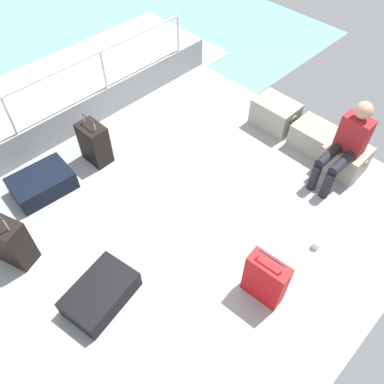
# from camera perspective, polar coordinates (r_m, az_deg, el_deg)

# --- Properties ---
(ground_plane) EXTENTS (4.40, 5.20, 0.06)m
(ground_plane) POSITION_cam_1_polar(r_m,az_deg,el_deg) (4.55, -1.99, -4.91)
(ground_plane) COLOR #939699
(gunwale_port) EXTENTS (0.06, 5.20, 0.45)m
(gunwale_port) POSITION_cam_1_polar(r_m,az_deg,el_deg) (5.66, -17.61, 9.69)
(gunwale_port) COLOR #939699
(gunwale_port) RESTS_ON ground_plane
(railing_port) EXTENTS (0.04, 4.20, 1.02)m
(railing_port) POSITION_cam_1_polar(r_m,az_deg,el_deg) (5.34, -19.04, 14.20)
(railing_port) COLOR silver
(railing_port) RESTS_ON ground_plane
(sea_wake) EXTENTS (12.00, 12.00, 0.01)m
(sea_wake) POSITION_cam_1_polar(r_m,az_deg,el_deg) (7.08, -22.85, 11.13)
(sea_wake) COLOR #6B99A8
(sea_wake) RESTS_ON ground_plane
(cargo_crate_0) EXTENTS (0.63, 0.43, 0.40)m
(cargo_crate_0) POSITION_cam_1_polar(r_m,az_deg,el_deg) (5.70, 12.09, 11.12)
(cargo_crate_0) COLOR gray
(cargo_crate_0) RESTS_ON ground_plane
(cargo_crate_1) EXTENTS (0.64, 0.43, 0.35)m
(cargo_crate_1) POSITION_cam_1_polar(r_m,az_deg,el_deg) (5.50, 17.69, 7.54)
(cargo_crate_1) COLOR gray
(cargo_crate_1) RESTS_ON ground_plane
(cargo_crate_2) EXTENTS (0.54, 0.45, 0.38)m
(cargo_crate_2) POSITION_cam_1_polar(r_m,az_deg,el_deg) (5.31, 21.52, 4.61)
(cargo_crate_2) COLOR #9E9989
(cargo_crate_2) RESTS_ON ground_plane
(passenger_seated) EXTENTS (0.34, 0.66, 1.08)m
(passenger_seated) POSITION_cam_1_polar(r_m,az_deg,el_deg) (4.93, 21.71, 6.63)
(passenger_seated) COLOR maroon
(passenger_seated) RESTS_ON ground_plane
(suitcase_0) EXTENTS (0.38, 0.27, 0.70)m
(suitcase_0) POSITION_cam_1_polar(r_m,az_deg,el_deg) (5.17, -14.12, 6.96)
(suitcase_0) COLOR black
(suitcase_0) RESTS_ON ground_plane
(suitcase_1) EXTENTS (0.59, 0.78, 0.23)m
(suitcase_1) POSITION_cam_1_polar(r_m,az_deg,el_deg) (4.06, -13.27, -14.32)
(suitcase_1) COLOR black
(suitcase_1) RESTS_ON ground_plane
(suitcase_2) EXTENTS (0.55, 0.75, 0.25)m
(suitcase_2) POSITION_cam_1_polar(r_m,az_deg,el_deg) (5.09, -21.14, 1.21)
(suitcase_2) COLOR black
(suitcase_2) RESTS_ON ground_plane
(suitcase_3) EXTENTS (0.42, 0.22, 0.70)m
(suitcase_3) POSITION_cam_1_polar(r_m,az_deg,el_deg) (3.89, 10.73, -12.48)
(suitcase_3) COLOR red
(suitcase_3) RESTS_ON ground_plane
(suitcase_4) EXTENTS (0.42, 0.35, 0.79)m
(suitcase_4) POSITION_cam_1_polar(r_m,az_deg,el_deg) (4.43, -24.99, -6.72)
(suitcase_4) COLOR black
(suitcase_4) RESTS_ON ground_plane
(paper_cup) EXTENTS (0.08, 0.08, 0.10)m
(paper_cup) POSITION_cam_1_polar(r_m,az_deg,el_deg) (4.52, 17.81, -7.37)
(paper_cup) COLOR white
(paper_cup) RESTS_ON ground_plane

